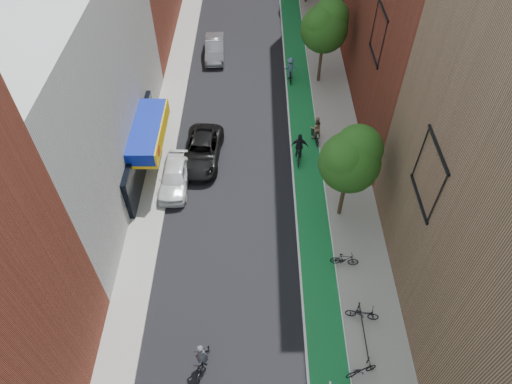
{
  "coord_description": "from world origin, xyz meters",
  "views": [
    {
      "loc": [
        0.59,
        -7.68,
        21.45
      ],
      "look_at": [
        0.57,
        10.46,
        1.5
      ],
      "focal_mm": 32.0,
      "sensor_mm": 36.0,
      "label": 1
    }
  ],
  "objects_px": {
    "parked_car_silver": "(215,48)",
    "cyclist_lane_near": "(316,131)",
    "cyclist_lead": "(202,361)",
    "parked_car_white": "(175,176)",
    "parked_car_black": "(202,151)",
    "cyclist_lane_mid": "(299,151)",
    "cyclist_lane_far": "(290,71)"
  },
  "relations": [
    {
      "from": "parked_car_black",
      "to": "cyclist_lead",
      "type": "bearing_deg",
      "value": -81.19
    },
    {
      "from": "cyclist_lane_mid",
      "to": "cyclist_lane_far",
      "type": "height_order",
      "value": "cyclist_lane_mid"
    },
    {
      "from": "parked_car_black",
      "to": "cyclist_lane_far",
      "type": "distance_m",
      "value": 11.31
    },
    {
      "from": "cyclist_lane_far",
      "to": "cyclist_lead",
      "type": "bearing_deg",
      "value": 73.65
    },
    {
      "from": "parked_car_black",
      "to": "cyclist_lane_near",
      "type": "bearing_deg",
      "value": 17.71
    },
    {
      "from": "parked_car_silver",
      "to": "cyclist_lead",
      "type": "distance_m",
      "value": 27.25
    },
    {
      "from": "parked_car_silver",
      "to": "cyclist_lead",
      "type": "xyz_separation_m",
      "value": [
        1.12,
        -27.23,
        -0.05
      ]
    },
    {
      "from": "parked_car_black",
      "to": "cyclist_lead",
      "type": "height_order",
      "value": "cyclist_lead"
    },
    {
      "from": "parked_car_black",
      "to": "cyclist_lane_mid",
      "type": "xyz_separation_m",
      "value": [
        6.5,
        -0.14,
        0.18
      ]
    },
    {
      "from": "parked_car_white",
      "to": "cyclist_lane_mid",
      "type": "relative_size",
      "value": 1.98
    },
    {
      "from": "cyclist_lead",
      "to": "cyclist_lane_mid",
      "type": "relative_size",
      "value": 0.94
    },
    {
      "from": "cyclist_lead",
      "to": "cyclist_lane_near",
      "type": "relative_size",
      "value": 1.03
    },
    {
      "from": "parked_car_silver",
      "to": "cyclist_lane_near",
      "type": "bearing_deg",
      "value": -58.1
    },
    {
      "from": "parked_car_white",
      "to": "parked_car_black",
      "type": "bearing_deg",
      "value": 58.13
    },
    {
      "from": "parked_car_black",
      "to": "parked_car_silver",
      "type": "xyz_separation_m",
      "value": [
        0.04,
        13.04,
        0.02
      ]
    },
    {
      "from": "parked_car_white",
      "to": "cyclist_lane_near",
      "type": "relative_size",
      "value": 2.18
    },
    {
      "from": "parked_car_white",
      "to": "parked_car_silver",
      "type": "relative_size",
      "value": 0.98
    },
    {
      "from": "cyclist_lead",
      "to": "cyclist_lane_far",
      "type": "xyz_separation_m",
      "value": [
        5.21,
        23.54,
        0.21
      ]
    },
    {
      "from": "parked_car_white",
      "to": "parked_car_black",
      "type": "height_order",
      "value": "parked_car_white"
    },
    {
      "from": "parked_car_black",
      "to": "cyclist_lane_mid",
      "type": "relative_size",
      "value": 2.36
    },
    {
      "from": "parked_car_silver",
      "to": "parked_car_black",
      "type": "bearing_deg",
      "value": -92.98
    },
    {
      "from": "cyclist_lead",
      "to": "cyclist_lane_far",
      "type": "height_order",
      "value": "cyclist_lead"
    },
    {
      "from": "parked_car_white",
      "to": "cyclist_lead",
      "type": "xyz_separation_m",
      "value": [
        2.7,
        -11.81,
        -0.06
      ]
    },
    {
      "from": "parked_car_white",
      "to": "cyclist_lane_far",
      "type": "xyz_separation_m",
      "value": [
        7.91,
        11.72,
        0.15
      ]
    },
    {
      "from": "cyclist_lane_mid",
      "to": "parked_car_black",
      "type": "bearing_deg",
      "value": 3.92
    },
    {
      "from": "parked_car_silver",
      "to": "cyclist_lane_mid",
      "type": "bearing_deg",
      "value": -66.7
    },
    {
      "from": "parked_car_black",
      "to": "cyclist_lane_mid",
      "type": "height_order",
      "value": "cyclist_lane_mid"
    },
    {
      "from": "cyclist_lane_near",
      "to": "cyclist_lead",
      "type": "bearing_deg",
      "value": 54.73
    },
    {
      "from": "parked_car_white",
      "to": "cyclist_lane_mid",
      "type": "bearing_deg",
      "value": 16.53
    },
    {
      "from": "cyclist_lead",
      "to": "cyclist_lane_far",
      "type": "relative_size",
      "value": 1.03
    },
    {
      "from": "parked_car_silver",
      "to": "cyclist_lane_near",
      "type": "xyz_separation_m",
      "value": [
        7.73,
        -11.16,
        0.11
      ]
    },
    {
      "from": "parked_car_black",
      "to": "cyclist_lane_near",
      "type": "xyz_separation_m",
      "value": [
        7.77,
        1.88,
        0.13
      ]
    }
  ]
}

